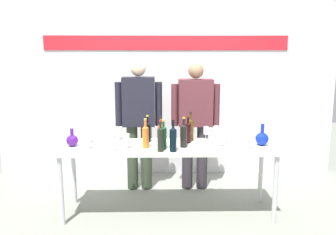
# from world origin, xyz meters

# --- Properties ---
(ground_plane) EXTENTS (10.00, 10.00, 0.00)m
(ground_plane) POSITION_xyz_m (0.00, 0.00, 0.00)
(ground_plane) COLOR gray
(back_wall) EXTENTS (4.88, 0.11, 3.00)m
(back_wall) POSITION_xyz_m (0.00, 1.37, 1.50)
(back_wall) COLOR silver
(back_wall) RESTS_ON ground
(display_table) EXTENTS (2.34, 0.64, 0.78)m
(display_table) POSITION_xyz_m (0.00, 0.00, 0.72)
(display_table) COLOR silver
(display_table) RESTS_ON ground
(decanter_blue_left) EXTENTS (0.13, 0.13, 0.20)m
(decanter_blue_left) POSITION_xyz_m (-1.03, -0.02, 0.85)
(decanter_blue_left) COLOR #4E1984
(decanter_blue_left) RESTS_ON display_table
(decanter_blue_right) EXTENTS (0.14, 0.14, 0.24)m
(decanter_blue_right) POSITION_xyz_m (1.02, -0.02, 0.85)
(decanter_blue_right) COLOR #1028B5
(decanter_blue_right) RESTS_ON display_table
(presenter_left) EXTENTS (0.60, 0.22, 1.67)m
(presenter_left) POSITION_xyz_m (-0.36, 0.72, 0.95)
(presenter_left) COLOR #333C2C
(presenter_left) RESTS_ON ground
(presenter_right) EXTENTS (0.62, 0.22, 1.64)m
(presenter_right) POSITION_xyz_m (0.36, 0.72, 0.94)
(presenter_right) COLOR #2F2B31
(presenter_right) RESTS_ON ground
(wine_bottle_0) EXTENTS (0.07, 0.07, 0.33)m
(wine_bottle_0) POSITION_xyz_m (0.04, -0.24, 0.91)
(wine_bottle_0) COLOR black
(wine_bottle_0) RESTS_ON display_table
(wine_bottle_1) EXTENTS (0.07, 0.07, 0.31)m
(wine_bottle_1) POSITION_xyz_m (-0.23, 0.15, 0.90)
(wine_bottle_1) COLOR black
(wine_bottle_1) RESTS_ON display_table
(wine_bottle_2) EXTENTS (0.07, 0.07, 0.32)m
(wine_bottle_2) POSITION_xyz_m (-0.24, -0.10, 0.91)
(wine_bottle_2) COLOR orange
(wine_bottle_2) RESTS_ON display_table
(wine_bottle_3) EXTENTS (0.07, 0.07, 0.32)m
(wine_bottle_3) POSITION_xyz_m (-0.08, -0.02, 0.91)
(wine_bottle_3) COLOR #CA6623
(wine_bottle_3) RESTS_ON display_table
(wine_bottle_4) EXTENTS (0.07, 0.07, 0.31)m
(wine_bottle_4) POSITION_xyz_m (-0.05, -0.14, 0.91)
(wine_bottle_4) COLOR #124025
(wine_bottle_4) RESTS_ON display_table
(wine_bottle_5) EXTENTS (0.08, 0.08, 0.32)m
(wine_bottle_5) POSITION_xyz_m (0.16, -0.07, 0.91)
(wine_bottle_5) COLOR black
(wine_bottle_5) RESTS_ON display_table
(wine_bottle_6) EXTENTS (0.07, 0.07, 0.33)m
(wine_bottle_6) POSITION_xyz_m (0.26, 0.21, 0.91)
(wine_bottle_6) COLOR #44320B
(wine_bottle_6) RESTS_ON display_table
(wine_bottle_7) EXTENTS (0.07, 0.07, 0.30)m
(wine_bottle_7) POSITION_xyz_m (0.22, 0.10, 0.90)
(wine_bottle_7) COLOR black
(wine_bottle_7) RESTS_ON display_table
(wine_bottle_8) EXTENTS (0.06, 0.06, 0.33)m
(wine_bottle_8) POSITION_xyz_m (-0.08, -0.24, 0.92)
(wine_bottle_8) COLOR black
(wine_bottle_8) RESTS_ON display_table
(wine_glass_left_0) EXTENTS (0.07, 0.07, 0.15)m
(wine_glass_left_0) POSITION_xyz_m (-0.88, 0.17, 0.88)
(wine_glass_left_0) COLOR white
(wine_glass_left_0) RESTS_ON display_table
(wine_glass_left_1) EXTENTS (0.06, 0.06, 0.16)m
(wine_glass_left_1) POSITION_xyz_m (-0.58, -0.20, 0.89)
(wine_glass_left_1) COLOR white
(wine_glass_left_1) RESTS_ON display_table
(wine_glass_left_2) EXTENTS (0.06, 0.06, 0.16)m
(wine_glass_left_2) POSITION_xyz_m (-0.84, -0.13, 0.89)
(wine_glass_left_2) COLOR white
(wine_glass_left_2) RESTS_ON display_table
(wine_glass_left_3) EXTENTS (0.06, 0.06, 0.16)m
(wine_glass_left_3) POSITION_xyz_m (-0.44, -0.11, 0.89)
(wine_glass_left_3) COLOR white
(wine_glass_left_3) RESTS_ON display_table
(wine_glass_left_4) EXTENTS (0.06, 0.06, 0.15)m
(wine_glass_left_4) POSITION_xyz_m (-0.56, 0.25, 0.88)
(wine_glass_left_4) COLOR white
(wine_glass_left_4) RESTS_ON display_table
(wine_glass_left_5) EXTENTS (0.06, 0.06, 0.17)m
(wine_glass_left_5) POSITION_xyz_m (-0.88, 0.09, 0.90)
(wine_glass_left_5) COLOR white
(wine_glass_left_5) RESTS_ON display_table
(wine_glass_right_0) EXTENTS (0.06, 0.06, 0.16)m
(wine_glass_right_0) POSITION_xyz_m (0.56, 0.24, 0.90)
(wine_glass_right_0) COLOR white
(wine_glass_right_0) RESTS_ON display_table
(wine_glass_right_1) EXTENTS (0.06, 0.06, 0.15)m
(wine_glass_right_1) POSITION_xyz_m (0.44, 0.25, 0.88)
(wine_glass_right_1) COLOR white
(wine_glass_right_1) RESTS_ON display_table
(wine_glass_right_2) EXTENTS (0.07, 0.07, 0.16)m
(wine_glass_right_2) POSITION_xyz_m (0.85, -0.16, 0.89)
(wine_glass_right_2) COLOR white
(wine_glass_right_2) RESTS_ON display_table
(wine_glass_right_3) EXTENTS (0.07, 0.07, 0.16)m
(wine_glass_right_3) POSITION_xyz_m (0.56, -0.09, 0.89)
(wine_glass_right_3) COLOR white
(wine_glass_right_3) RESTS_ON display_table
(wine_glass_right_4) EXTENTS (0.06, 0.06, 0.16)m
(wine_glass_right_4) POSITION_xyz_m (0.63, 0.06, 0.89)
(wine_glass_right_4) COLOR white
(wine_glass_right_4) RESTS_ON display_table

